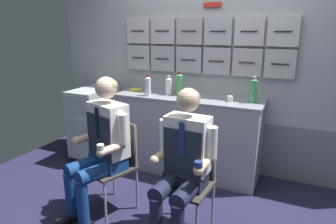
# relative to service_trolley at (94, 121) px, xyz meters

# --- Properties ---
(galley_bulkhead) EXTENTS (4.20, 0.14, 2.15)m
(galley_bulkhead) POSITION_rel_service_trolley_xyz_m (1.45, 0.39, 0.59)
(galley_bulkhead) COLOR #B6B7BE
(galley_bulkhead) RESTS_ON ground
(galley_counter) EXTENTS (1.70, 0.53, 0.92)m
(galley_counter) POSITION_rel_service_trolley_xyz_m (1.27, 0.11, -0.03)
(galley_counter) COLOR #9A9CA9
(galley_counter) RESTS_ON ground
(service_trolley) EXTENTS (0.40, 0.65, 0.92)m
(service_trolley) POSITION_rel_service_trolley_xyz_m (0.00, 0.00, 0.00)
(service_trolley) COLOR black
(service_trolley) RESTS_ON ground
(folding_chair_left) EXTENTS (0.51, 0.51, 0.84)m
(folding_chair_left) POSITION_rel_service_trolley_xyz_m (0.93, -0.85, 0.02)
(folding_chair_left) COLOR #A8AAAF
(folding_chair_left) RESTS_ON ground
(crew_member_left) EXTENTS (0.54, 0.69, 1.27)m
(crew_member_left) POSITION_rel_service_trolley_xyz_m (0.88, -1.00, 0.21)
(crew_member_left) COLOR black
(crew_member_left) RESTS_ON ground
(folding_chair_right) EXTENTS (0.42, 0.43, 0.84)m
(folding_chair_right) POSITION_rel_service_trolley_xyz_m (1.67, -0.85, 0.02)
(folding_chair_right) COLOR #A8AAAF
(folding_chair_right) RESTS_ON ground
(crew_member_right) EXTENTS (0.49, 0.61, 1.24)m
(crew_member_right) POSITION_rel_service_trolley_xyz_m (1.66, -1.02, 0.18)
(crew_member_right) COLOR black
(crew_member_right) RESTS_ON ground
(water_bottle_clear) EXTENTS (0.08, 0.08, 0.27)m
(water_bottle_clear) POSITION_rel_service_trolley_xyz_m (1.99, 0.13, 0.56)
(water_bottle_clear) COLOR #46965A
(water_bottle_clear) RESTS_ON galley_counter
(water_bottle_blue_cap) EXTENTS (0.08, 0.08, 0.27)m
(water_bottle_blue_cap) POSITION_rel_service_trolley_xyz_m (1.16, 0.12, 0.56)
(water_bottle_blue_cap) COLOR #4E9955
(water_bottle_blue_cap) RESTS_ON galley_counter
(sparkling_bottle_green) EXTENTS (0.07, 0.07, 0.24)m
(sparkling_bottle_green) POSITION_rel_service_trolley_xyz_m (0.83, -0.04, 0.54)
(sparkling_bottle_green) COLOR silver
(sparkling_bottle_green) RESTS_ON galley_counter
(water_bottle_short) EXTENTS (0.08, 0.08, 0.22)m
(water_bottle_short) POSITION_rel_service_trolley_xyz_m (1.03, 0.10, 0.53)
(water_bottle_short) COLOR silver
(water_bottle_short) RESTS_ON galley_counter
(paper_cup_tan) EXTENTS (0.07, 0.07, 0.07)m
(paper_cup_tan) POSITION_rel_service_trolley_xyz_m (0.98, 0.23, 0.47)
(paper_cup_tan) COLOR silver
(paper_cup_tan) RESTS_ON galley_counter
(coffee_cup_white) EXTENTS (0.06, 0.06, 0.06)m
(coffee_cup_white) POSITION_rel_service_trolley_xyz_m (1.76, 0.07, 0.46)
(coffee_cup_white) COLOR silver
(coffee_cup_white) RESTS_ON galley_counter
(snack_banana) EXTENTS (0.17, 0.10, 0.04)m
(snack_banana) POSITION_rel_service_trolley_xyz_m (0.58, 0.12, 0.45)
(snack_banana) COLOR yellow
(snack_banana) RESTS_ON galley_counter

